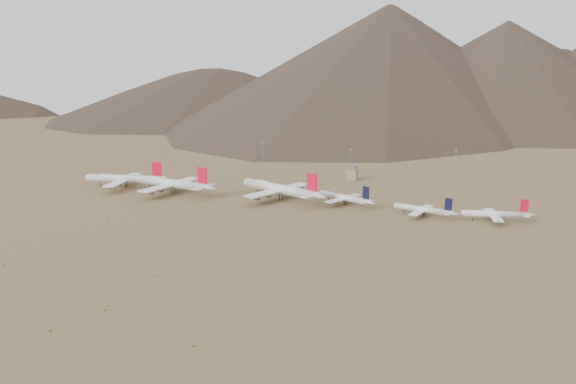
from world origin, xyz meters
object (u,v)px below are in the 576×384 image
at_px(widebody_east, 280,189).
at_px(narrowbody_a, 345,198).
at_px(widebody_centre, 172,183).
at_px(control_tower, 352,173).
at_px(narrowbody_b, 424,210).
at_px(widebody_west, 125,179).

bearing_deg(widebody_east, narrowbody_a, 24.01).
distance_m(widebody_centre, control_tower, 146.02).
relative_size(narrowbody_b, control_tower, 3.44).
relative_size(narrowbody_a, control_tower, 3.67).
bearing_deg(widebody_centre, widebody_east, 16.34).
bearing_deg(widebody_east, narrowbody_b, 16.58).
height_order(widebody_east, narrowbody_b, widebody_east).
height_order(narrowbody_b, control_tower, narrowbody_b).
bearing_deg(control_tower, widebody_west, -147.82).
bearing_deg(widebody_east, widebody_west, -155.75).
bearing_deg(narrowbody_b, widebody_centre, -166.48).
height_order(widebody_east, control_tower, widebody_east).
xyz_separation_m(widebody_west, control_tower, (152.13, 95.72, -1.68)).
relative_size(widebody_east, narrowbody_b, 1.77).
height_order(widebody_centre, narrowbody_b, widebody_centre).
bearing_deg(widebody_west, narrowbody_a, -10.28).
distance_m(narrowbody_b, control_tower, 117.31).
height_order(widebody_west, narrowbody_b, widebody_west).
bearing_deg(widebody_west, widebody_centre, -18.59).
bearing_deg(control_tower, widebody_east, -107.52).
relative_size(widebody_west, narrowbody_b, 1.62).
bearing_deg(widebody_east, widebody_centre, -151.15).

